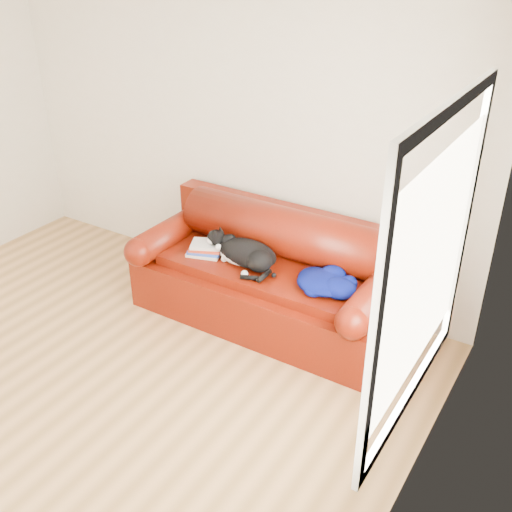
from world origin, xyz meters
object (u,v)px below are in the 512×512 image
(book_stack, at_px, (206,248))
(blanket, at_px, (326,282))
(sofa_base, at_px, (265,292))
(cat, at_px, (246,253))

(book_stack, distance_m, blanket, 1.06)
(blanket, bearing_deg, sofa_base, 170.81)
(cat, xyz_separation_m, blanket, (0.69, 0.00, -0.04))
(cat, bearing_deg, blanket, 24.09)
(book_stack, xyz_separation_m, cat, (0.37, 0.02, 0.05))
(cat, relative_size, blanket, 1.32)
(sofa_base, bearing_deg, cat, -143.73)
(sofa_base, relative_size, blanket, 4.09)
(sofa_base, xyz_separation_m, cat, (-0.13, -0.09, 0.36))
(sofa_base, height_order, book_stack, book_stack)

